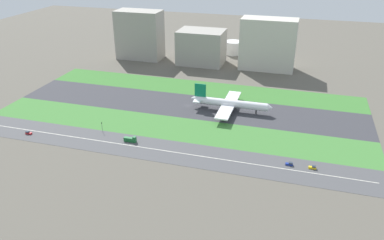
{
  "coord_description": "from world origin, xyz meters",
  "views": [
    {
      "loc": [
        83.21,
        -271.49,
        123.65
      ],
      "look_at": [
        14.03,
        -36.5,
        6.0
      ],
      "focal_mm": 35.92,
      "sensor_mm": 36.0,
      "label": 1
    }
  ],
  "objects_px": {
    "terminal_building": "(140,35)",
    "fuel_tank_west": "(233,48)",
    "car_2": "(28,133)",
    "office_tower": "(268,44)",
    "fuel_tank_centre": "(257,51)",
    "airliner": "(229,103)",
    "traffic_light": "(102,126)",
    "car_1": "(290,164)",
    "hangar_building": "(201,47)",
    "truck_0": "(130,139)",
    "car_0": "(313,167)"
  },
  "relations": [
    {
      "from": "airliner",
      "to": "fuel_tank_centre",
      "type": "height_order",
      "value": "airliner"
    },
    {
      "from": "car_2",
      "to": "truck_0",
      "type": "bearing_deg",
      "value": -172.13
    },
    {
      "from": "traffic_light",
      "to": "car_1",
      "type": "bearing_deg",
      "value": -3.56
    },
    {
      "from": "car_2",
      "to": "car_1",
      "type": "bearing_deg",
      "value": -176.74
    },
    {
      "from": "fuel_tank_centre",
      "to": "car_1",
      "type": "bearing_deg",
      "value": -77.41
    },
    {
      "from": "office_tower",
      "to": "fuel_tank_centre",
      "type": "xyz_separation_m",
      "value": [
        -15.79,
        45.0,
        -19.55
      ]
    },
    {
      "from": "airliner",
      "to": "fuel_tank_centre",
      "type": "relative_size",
      "value": 3.0
    },
    {
      "from": "traffic_light",
      "to": "office_tower",
      "type": "bearing_deg",
      "value": 61.73
    },
    {
      "from": "traffic_light",
      "to": "hangar_building",
      "type": "xyz_separation_m",
      "value": [
        24.45,
        174.01,
        13.41
      ]
    },
    {
      "from": "car_2",
      "to": "fuel_tank_centre",
      "type": "xyz_separation_m",
      "value": [
        125.0,
        237.0,
        5.18
      ]
    },
    {
      "from": "truck_0",
      "to": "hangar_building",
      "type": "relative_size",
      "value": 0.18
    },
    {
      "from": "car_0",
      "to": "fuel_tank_west",
      "type": "bearing_deg",
      "value": 111.92
    },
    {
      "from": "traffic_light",
      "to": "hangar_building",
      "type": "bearing_deg",
      "value": 82.0
    },
    {
      "from": "car_0",
      "to": "fuel_tank_west",
      "type": "height_order",
      "value": "fuel_tank_west"
    },
    {
      "from": "terminal_building",
      "to": "fuel_tank_centre",
      "type": "xyz_separation_m",
      "value": [
        123.32,
        45.0,
        -19.94
      ]
    },
    {
      "from": "hangar_building",
      "to": "fuel_tank_west",
      "type": "height_order",
      "value": "hangar_building"
    },
    {
      "from": "car_2",
      "to": "hangar_building",
      "type": "relative_size",
      "value": 0.09
    },
    {
      "from": "traffic_light",
      "to": "hangar_building",
      "type": "height_order",
      "value": "hangar_building"
    },
    {
      "from": "car_2",
      "to": "traffic_light",
      "type": "relative_size",
      "value": 0.61
    },
    {
      "from": "truck_0",
      "to": "car_0",
      "type": "bearing_deg",
      "value": 0.0
    },
    {
      "from": "car_0",
      "to": "car_2",
      "type": "height_order",
      "value": "same"
    },
    {
      "from": "car_0",
      "to": "car_1",
      "type": "bearing_deg",
      "value": 180.0
    },
    {
      "from": "airliner",
      "to": "car_0",
      "type": "bearing_deg",
      "value": -46.74
    },
    {
      "from": "car_0",
      "to": "car_2",
      "type": "distance_m",
      "value": 189.33
    },
    {
      "from": "car_2",
      "to": "terminal_building",
      "type": "xyz_separation_m",
      "value": [
        1.68,
        192.0,
        25.12
      ]
    },
    {
      "from": "car_2",
      "to": "office_tower",
      "type": "xyz_separation_m",
      "value": [
        140.8,
        192.0,
        24.73
      ]
    },
    {
      "from": "office_tower",
      "to": "airliner",
      "type": "bearing_deg",
      "value": -97.85
    },
    {
      "from": "car_1",
      "to": "office_tower",
      "type": "xyz_separation_m",
      "value": [
        -34.93,
        182.0,
        24.73
      ]
    },
    {
      "from": "office_tower",
      "to": "traffic_light",
      "type": "bearing_deg",
      "value": -118.27
    },
    {
      "from": "truck_0",
      "to": "traffic_light",
      "type": "distance_m",
      "value": 26.46
    },
    {
      "from": "car_1",
      "to": "office_tower",
      "type": "height_order",
      "value": "office_tower"
    },
    {
      "from": "car_1",
      "to": "fuel_tank_centre",
      "type": "relative_size",
      "value": 0.2
    },
    {
      "from": "airliner",
      "to": "traffic_light",
      "type": "height_order",
      "value": "airliner"
    },
    {
      "from": "terminal_building",
      "to": "hangar_building",
      "type": "xyz_separation_m",
      "value": [
        70.0,
        0.0,
        -8.35
      ]
    },
    {
      "from": "office_tower",
      "to": "fuel_tank_centre",
      "type": "bearing_deg",
      "value": 109.34
    },
    {
      "from": "hangar_building",
      "to": "fuel_tank_centre",
      "type": "xyz_separation_m",
      "value": [
        53.31,
        45.0,
        -11.59
      ]
    },
    {
      "from": "fuel_tank_west",
      "to": "fuel_tank_centre",
      "type": "bearing_deg",
      "value": 0.0
    },
    {
      "from": "car_2",
      "to": "terminal_building",
      "type": "bearing_deg",
      "value": -90.5
    },
    {
      "from": "terminal_building",
      "to": "fuel_tank_centre",
      "type": "distance_m",
      "value": 132.78
    },
    {
      "from": "truck_0",
      "to": "fuel_tank_west",
      "type": "distance_m",
      "value": 228.49
    },
    {
      "from": "airliner",
      "to": "car_1",
      "type": "bearing_deg",
      "value": -53.32
    },
    {
      "from": "car_2",
      "to": "traffic_light",
      "type": "distance_m",
      "value": 50.66
    },
    {
      "from": "terminal_building",
      "to": "fuel_tank_west",
      "type": "height_order",
      "value": "terminal_building"
    },
    {
      "from": "truck_0",
      "to": "hangar_building",
      "type": "bearing_deg",
      "value": 90.2
    },
    {
      "from": "fuel_tank_west",
      "to": "truck_0",
      "type": "bearing_deg",
      "value": -96.38
    },
    {
      "from": "car_0",
      "to": "hangar_building",
      "type": "bearing_deg",
      "value": 122.82
    },
    {
      "from": "airliner",
      "to": "traffic_light",
      "type": "xyz_separation_m",
      "value": [
        -77.84,
        -60.01,
        -1.94
      ]
    },
    {
      "from": "car_2",
      "to": "fuel_tank_west",
      "type": "bearing_deg",
      "value": -112.41
    },
    {
      "from": "hangar_building",
      "to": "traffic_light",
      "type": "bearing_deg",
      "value": -98.0
    },
    {
      "from": "terminal_building",
      "to": "office_tower",
      "type": "xyz_separation_m",
      "value": [
        139.11,
        0.0,
        -0.39
      ]
    }
  ]
}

